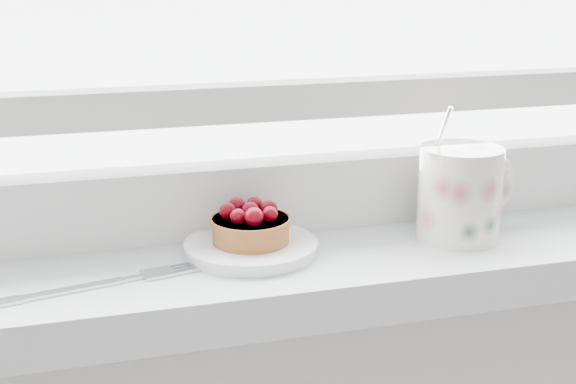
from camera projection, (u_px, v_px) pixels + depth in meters
name	position (u px, v px, depth m)	size (l,w,h in m)	color
saucer	(251.00, 248.00, 0.74)	(0.12, 0.12, 0.01)	white
raspberry_tart	(250.00, 225.00, 0.74)	(0.07, 0.07, 0.04)	brown
floral_mug	(462.00, 191.00, 0.77)	(0.12, 0.10, 0.13)	silver
fork	(106.00, 283.00, 0.67)	(0.17, 0.05, 0.00)	silver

